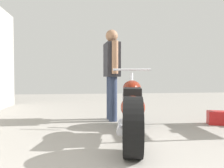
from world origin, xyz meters
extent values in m
plane|color=gray|center=(0.00, 3.04, 0.00)|extent=(14.57, 14.57, 0.00)
cylinder|color=black|center=(0.11, 3.02, 0.32)|extent=(0.33, 0.67, 0.65)
cylinder|color=silver|center=(0.11, 3.02, 0.32)|extent=(0.26, 0.28, 0.25)
cylinder|color=black|center=(-0.19, 1.58, 0.32)|extent=(0.33, 0.67, 0.65)
cylinder|color=silver|center=(-0.19, 1.58, 0.32)|extent=(0.26, 0.28, 0.25)
cube|color=silver|center=(-0.04, 2.30, 0.51)|extent=(0.37, 0.68, 0.28)
ellipsoid|color=maroon|center=(0.01, 2.52, 0.69)|extent=(0.36, 0.57, 0.22)
cube|color=black|center=(-0.07, 2.12, 0.66)|extent=(0.32, 0.52, 0.10)
ellipsoid|color=maroon|center=(-0.18, 1.63, 0.53)|extent=(0.35, 0.49, 0.24)
cylinder|color=silver|center=(0.10, 2.98, 0.63)|extent=(0.10, 0.26, 0.59)
cylinder|color=silver|center=(0.09, 2.94, 0.97)|extent=(0.62, 0.16, 0.04)
cylinder|color=silver|center=(-0.24, 2.03, 0.23)|extent=(0.20, 0.56, 0.09)
cylinder|color=#2D3851|center=(-0.15, 3.49, 0.43)|extent=(0.18, 0.18, 0.85)
cylinder|color=#2D3851|center=(-0.17, 3.70, 0.43)|extent=(0.18, 0.18, 0.85)
cube|color=#2D2D33|center=(-0.16, 3.60, 1.18)|extent=(0.29, 0.49, 0.65)
cylinder|color=#9E7051|center=(-0.14, 3.30, 1.20)|extent=(0.13, 0.13, 0.60)
cylinder|color=#9E7051|center=(-0.18, 3.89, 1.20)|extent=(0.13, 0.13, 0.60)
sphere|color=#9E7051|center=(-0.16, 3.60, 1.65)|extent=(0.24, 0.24, 0.24)
cube|color=#B21919|center=(1.66, 2.97, 0.12)|extent=(0.37, 0.30, 0.24)
camera|label=1|loc=(-0.69, -0.67, 0.85)|focal=35.32mm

